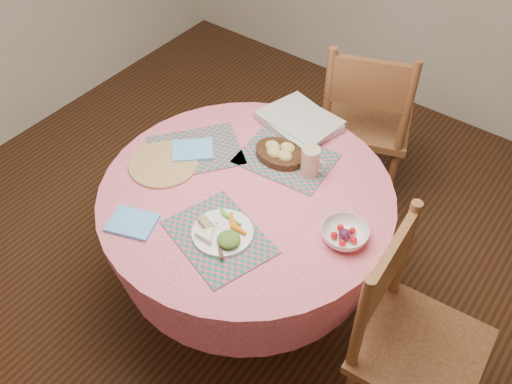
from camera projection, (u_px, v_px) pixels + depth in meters
ground at (248, 295)px, 2.90m from camera, size 4.00×4.00×0.00m
dining_table at (247, 223)px, 2.50m from camera, size 1.24×1.24×0.75m
chair_right at (409, 337)px, 2.14m from camera, size 0.48×0.50×1.01m
chair_back at (365, 120)px, 3.04m from camera, size 0.60×0.59×1.03m
placemat_front at (219, 237)px, 2.19m from camera, size 0.47×0.41×0.01m
placemat_left at (195, 151)px, 2.54m from camera, size 0.48×0.50×0.01m
placemat_back at (286, 158)px, 2.51m from camera, size 0.43×0.34×0.01m
wicker_trivet at (163, 164)px, 2.48m from camera, size 0.30×0.30×0.01m
napkin_near at (132, 223)px, 2.24m from camera, size 0.22×0.19×0.01m
napkin_far at (192, 150)px, 2.53m from camera, size 0.23×0.22×0.01m
dinner_plate at (223, 233)px, 2.18m from camera, size 0.24×0.24×0.05m
bread_bowl at (280, 152)px, 2.49m from camera, size 0.23×0.23×0.08m
latte_mug at (311, 161)px, 2.39m from camera, size 0.12×0.08×0.13m
fruit_bowl at (345, 234)px, 2.17m from camera, size 0.24×0.24×0.06m
newspaper_stack at (299, 121)px, 2.65m from camera, size 0.40×0.35×0.04m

